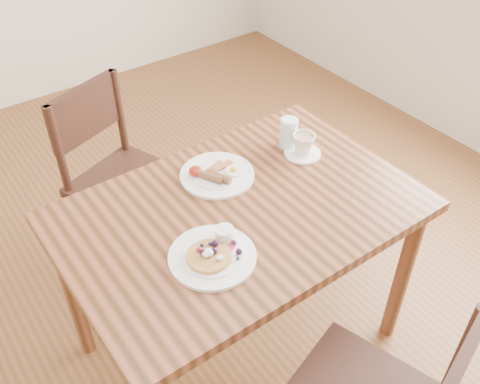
{
  "coord_description": "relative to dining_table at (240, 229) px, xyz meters",
  "views": [
    {
      "loc": [
        -0.79,
        -1.09,
        1.95
      ],
      "look_at": [
        0.0,
        0.0,
        0.82
      ],
      "focal_mm": 40.0,
      "sensor_mm": 36.0,
      "label": 1
    }
  ],
  "objects": [
    {
      "name": "teacup_saucer",
      "position": [
        0.37,
        0.11,
        0.14
      ],
      "size": [
        0.14,
        0.14,
        0.09
      ],
      "color": "white",
      "rests_on": "dining_table"
    },
    {
      "name": "breakfast_plate",
      "position": [
        0.03,
        0.19,
        0.11
      ],
      "size": [
        0.27,
        0.27,
        0.04
      ],
      "color": "white",
      "rests_on": "dining_table"
    },
    {
      "name": "dining_table",
      "position": [
        0.0,
        0.0,
        0.0
      ],
      "size": [
        1.2,
        0.8,
        0.75
      ],
      "color": "brown",
      "rests_on": "ground"
    },
    {
      "name": "ground",
      "position": [
        0.0,
        0.0,
        -0.65
      ],
      "size": [
        5.0,
        5.0,
        0.0
      ],
      "primitive_type": "plane",
      "color": "brown",
      "rests_on": "ground"
    },
    {
      "name": "pancake_plate",
      "position": [
        -0.2,
        -0.13,
        0.11
      ],
      "size": [
        0.27,
        0.27,
        0.06
      ],
      "color": "white",
      "rests_on": "dining_table"
    },
    {
      "name": "water_glass",
      "position": [
        0.37,
        0.19,
        0.16
      ],
      "size": [
        0.07,
        0.07,
        0.12
      ],
      "primitive_type": "cylinder",
      "color": "silver",
      "rests_on": "dining_table"
    },
    {
      "name": "chair_far",
      "position": [
        -0.13,
        0.74,
        -0.16
      ],
      "size": [
        0.54,
        0.54,
        0.88
      ],
      "rotation": [
        0.0,
        0.0,
        3.5
      ],
      "color": "black",
      "rests_on": "ground"
    }
  ]
}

